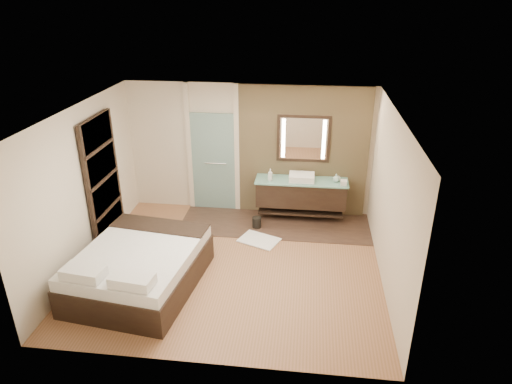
# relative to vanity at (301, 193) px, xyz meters

# --- Properties ---
(floor) EXTENTS (5.00, 5.00, 0.00)m
(floor) POSITION_rel_vanity_xyz_m (-1.10, -1.92, -0.58)
(floor) COLOR #8C5D3A
(floor) RESTS_ON ground
(tile_strip) EXTENTS (3.80, 1.30, 0.01)m
(tile_strip) POSITION_rel_vanity_xyz_m (-0.50, -0.32, -0.57)
(tile_strip) COLOR #33221C
(tile_strip) RESTS_ON floor
(stone_wall) EXTENTS (2.60, 0.08, 2.70)m
(stone_wall) POSITION_rel_vanity_xyz_m (0.00, 0.29, 0.77)
(stone_wall) COLOR tan
(stone_wall) RESTS_ON floor
(vanity) EXTENTS (1.85, 0.55, 0.88)m
(vanity) POSITION_rel_vanity_xyz_m (0.00, 0.00, 0.00)
(vanity) COLOR black
(vanity) RESTS_ON stone_wall
(mirror_unit) EXTENTS (1.06, 0.04, 0.96)m
(mirror_unit) POSITION_rel_vanity_xyz_m (0.00, 0.24, 1.07)
(mirror_unit) COLOR black
(mirror_unit) RESTS_ON stone_wall
(frosted_door) EXTENTS (1.10, 0.12, 2.70)m
(frosted_door) POSITION_rel_vanity_xyz_m (-1.85, 0.28, 0.56)
(frosted_door) COLOR silver
(frosted_door) RESTS_ON floor
(shoji_partition) EXTENTS (0.06, 1.20, 2.40)m
(shoji_partition) POSITION_rel_vanity_xyz_m (-3.53, -1.32, 0.63)
(shoji_partition) COLOR black
(shoji_partition) RESTS_ON floor
(bed) EXTENTS (1.98, 2.35, 0.83)m
(bed) POSITION_rel_vanity_xyz_m (-2.46, -2.66, -0.24)
(bed) COLOR black
(bed) RESTS_ON floor
(bath_mat) EXTENTS (0.86, 0.74, 0.02)m
(bath_mat) POSITION_rel_vanity_xyz_m (-0.74, -1.02, -0.56)
(bath_mat) COLOR white
(bath_mat) RESTS_ON floor
(waste_bin) EXTENTS (0.23, 0.23, 0.22)m
(waste_bin) POSITION_rel_vanity_xyz_m (-0.85, -0.51, -0.47)
(waste_bin) COLOR black
(waste_bin) RESTS_ON floor
(tissue_box) EXTENTS (0.13, 0.13, 0.10)m
(tissue_box) POSITION_rel_vanity_xyz_m (0.82, -0.16, 0.33)
(tissue_box) COLOR silver
(tissue_box) RESTS_ON vanity
(soap_bottle_a) EXTENTS (0.11, 0.11, 0.24)m
(soap_bottle_a) POSITION_rel_vanity_xyz_m (-0.63, -0.10, 0.41)
(soap_bottle_a) COLOR silver
(soap_bottle_a) RESTS_ON vanity
(soap_bottle_b) EXTENTS (0.07, 0.08, 0.15)m
(soap_bottle_b) POSITION_rel_vanity_xyz_m (-0.63, 0.06, 0.36)
(soap_bottle_b) COLOR #B2B2B2
(soap_bottle_b) RESTS_ON vanity
(soap_bottle_c) EXTENTS (0.17, 0.17, 0.17)m
(soap_bottle_c) POSITION_rel_vanity_xyz_m (0.68, -0.01, 0.37)
(soap_bottle_c) COLOR #A7D3CB
(soap_bottle_c) RESTS_ON vanity
(cup) EXTENTS (0.12, 0.12, 0.09)m
(cup) POSITION_rel_vanity_xyz_m (0.71, 0.04, 0.33)
(cup) COLOR white
(cup) RESTS_ON vanity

